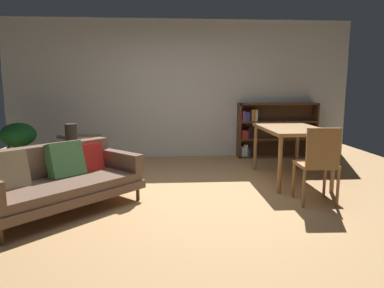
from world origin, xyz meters
The scene contains 10 objects.
ground_plane centered at (0.00, 0.00, 0.00)m, with size 8.16×8.16×0.00m, color tan.
back_wall_panel centered at (0.00, 2.70, 1.35)m, with size 6.80×0.10×2.70m, color silver.
fabric_couch centered at (-1.53, -0.36, 0.37)m, with size 1.86×1.89×0.77m.
media_console centered at (-1.69, 1.32, 0.27)m, with size 0.44×1.36×0.55m.
open_laptop centered at (-1.78, 1.38, 0.57)m, with size 0.51×0.38×0.07m.
desk_speaker centered at (-1.72, 1.04, 0.70)m, with size 0.18×0.18×0.29m.
potted_floor_plant centered at (-2.68, 1.46, 0.55)m, with size 0.55×0.55×0.82m.
dining_table centered at (1.58, 0.71, 0.73)m, with size 0.82×1.40×0.81m.
dining_chair_near centered at (1.53, -0.40, 0.53)m, with size 0.45×0.43×0.94m.
bookshelf centered at (1.85, 2.53, 0.55)m, with size 1.59×0.30×1.09m.
Camera 1 is at (-0.24, -4.32, 1.40)m, focal length 32.50 mm.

